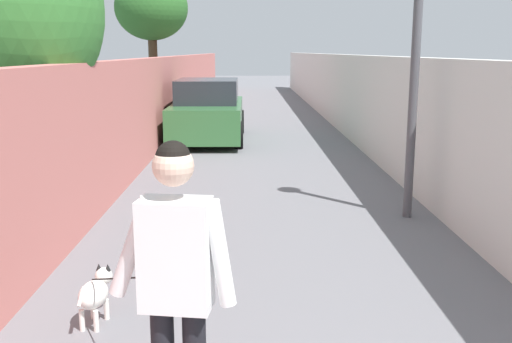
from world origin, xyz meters
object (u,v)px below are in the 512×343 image
person_skateboarder (176,271)px  dog (95,292)px  tree_left_near (151,9)px  lamp_post (418,17)px  tree_left_mid (8,11)px  car_near (208,112)px

person_skateboarder → dog: size_ratio=0.92×
tree_left_near → lamp_post: 12.65m
tree_left_mid → dog: (-3.13, -1.77, -2.46)m
dog → lamp_post: bearing=-47.6°
person_skateboarder → tree_left_mid: bearing=29.4°
tree_left_mid → car_near: size_ratio=0.99×
lamp_post → car_near: lamp_post is taller
person_skateboarder → car_near: (11.80, 0.63, -0.36)m
tree_left_mid → car_near: 7.65m
dog → person_skateboarder: bearing=-150.7°
person_skateboarder → car_near: bearing=3.1°
tree_left_mid → person_skateboarder: size_ratio=2.42×
tree_left_near → lamp_post: (-11.47, -5.26, -0.87)m
tree_left_near → tree_left_mid: tree_left_near is taller
tree_left_near → person_skateboarder: 16.60m
tree_left_near → person_skateboarder: bearing=-170.6°
dog → car_near: car_near is taller
person_skateboarder → car_near: person_skateboarder is taller
tree_left_near → car_near: 5.62m
tree_left_mid → lamp_post: tree_left_mid is taller
dog → tree_left_mid: bearing=29.5°
dog → car_near: size_ratio=0.45×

